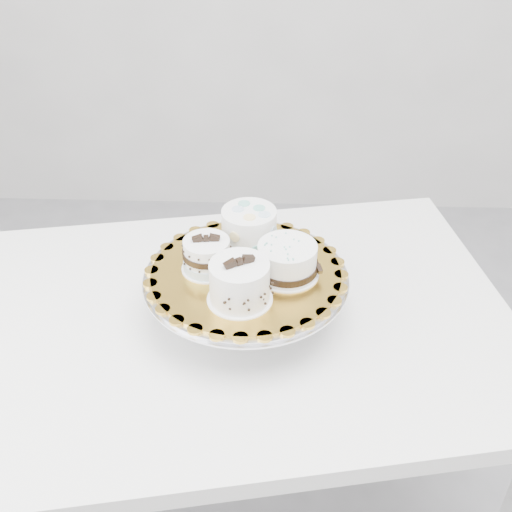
{
  "coord_description": "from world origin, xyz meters",
  "views": [
    {
      "loc": [
        0.13,
        -0.94,
        1.61
      ],
      "look_at": [
        0.09,
        0.04,
        0.91
      ],
      "focal_mm": 45.0,
      "sensor_mm": 36.0,
      "label": 1
    }
  ],
  "objects_px": {
    "cake_board": "(246,273)",
    "cake_banded": "(207,256)",
    "cake_swirl": "(240,283)",
    "cake_ribbon": "(288,261)",
    "cake_stand": "(246,288)",
    "cake_dots": "(249,228)",
    "table": "(223,346)"
  },
  "relations": [
    {
      "from": "cake_dots",
      "to": "cake_board",
      "type": "bearing_deg",
      "value": -110.87
    },
    {
      "from": "cake_swirl",
      "to": "cake_banded",
      "type": "distance_m",
      "value": 0.11
    },
    {
      "from": "cake_board",
      "to": "cake_dots",
      "type": "distance_m",
      "value": 0.1
    },
    {
      "from": "cake_swirl",
      "to": "cake_board",
      "type": "bearing_deg",
      "value": 56.82
    },
    {
      "from": "cake_stand",
      "to": "cake_dots",
      "type": "distance_m",
      "value": 0.12
    },
    {
      "from": "table",
      "to": "cake_board",
      "type": "bearing_deg",
      "value": -6.33
    },
    {
      "from": "cake_stand",
      "to": "cake_swirl",
      "type": "height_order",
      "value": "cake_swirl"
    },
    {
      "from": "cake_board",
      "to": "cake_banded",
      "type": "distance_m",
      "value": 0.08
    },
    {
      "from": "cake_ribbon",
      "to": "table",
      "type": "bearing_deg",
      "value": 162.35
    },
    {
      "from": "cake_stand",
      "to": "cake_dots",
      "type": "height_order",
      "value": "cake_dots"
    },
    {
      "from": "cake_stand",
      "to": "cake_ribbon",
      "type": "relative_size",
      "value": 2.81
    },
    {
      "from": "cake_stand",
      "to": "cake_banded",
      "type": "distance_m",
      "value": 0.1
    },
    {
      "from": "cake_swirl",
      "to": "cake_banded",
      "type": "height_order",
      "value": "cake_swirl"
    },
    {
      "from": "cake_stand",
      "to": "cake_board",
      "type": "relative_size",
      "value": 1.09
    },
    {
      "from": "table",
      "to": "cake_stand",
      "type": "distance_m",
      "value": 0.16
    },
    {
      "from": "cake_ribbon",
      "to": "cake_swirl",
      "type": "bearing_deg",
      "value": -154.65
    },
    {
      "from": "cake_swirl",
      "to": "cake_dots",
      "type": "bearing_deg",
      "value": 58.55
    },
    {
      "from": "table",
      "to": "cake_banded",
      "type": "xyz_separation_m",
      "value": [
        -0.03,
        0.01,
        0.22
      ]
    },
    {
      "from": "table",
      "to": "cake_stand",
      "type": "height_order",
      "value": "cake_stand"
    },
    {
      "from": "cake_banded",
      "to": "cake_ribbon",
      "type": "bearing_deg",
      "value": -10.82
    },
    {
      "from": "cake_stand",
      "to": "cake_dots",
      "type": "relative_size",
      "value": 2.84
    },
    {
      "from": "cake_board",
      "to": "cake_ribbon",
      "type": "distance_m",
      "value": 0.09
    },
    {
      "from": "cake_swirl",
      "to": "cake_ribbon",
      "type": "distance_m",
      "value": 0.12
    },
    {
      "from": "cake_board",
      "to": "table",
      "type": "bearing_deg",
      "value": -175.6
    },
    {
      "from": "cake_swirl",
      "to": "cake_dots",
      "type": "height_order",
      "value": "cake_swirl"
    },
    {
      "from": "cake_ribbon",
      "to": "cake_banded",
      "type": "bearing_deg",
      "value": 158.38
    },
    {
      "from": "cake_swirl",
      "to": "cake_ribbon",
      "type": "bearing_deg",
      "value": 14.74
    },
    {
      "from": "cake_stand",
      "to": "cake_dots",
      "type": "xyz_separation_m",
      "value": [
        0.0,
        0.09,
        0.08
      ]
    },
    {
      "from": "cake_dots",
      "to": "cake_ribbon",
      "type": "xyz_separation_m",
      "value": [
        0.08,
        -0.1,
        -0.01
      ]
    },
    {
      "from": "cake_stand",
      "to": "cake_swirl",
      "type": "relative_size",
      "value": 2.72
    },
    {
      "from": "cake_board",
      "to": "cake_banded",
      "type": "bearing_deg",
      "value": 174.81
    },
    {
      "from": "table",
      "to": "cake_dots",
      "type": "relative_size",
      "value": 9.3
    }
  ]
}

